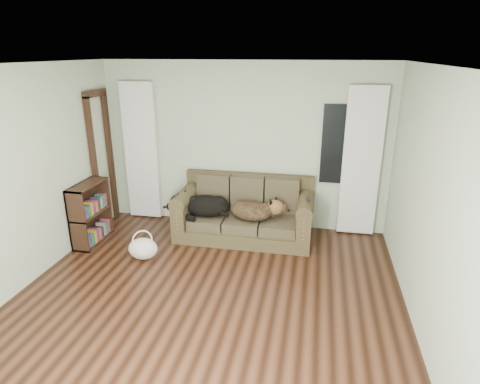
% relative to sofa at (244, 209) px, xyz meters
% --- Properties ---
extents(floor, '(5.00, 5.00, 0.00)m').
position_rel_sofa_xyz_m(floor, '(-0.11, -1.97, -0.45)').
color(floor, black).
rests_on(floor, ground).
extents(ceiling, '(5.00, 5.00, 0.00)m').
position_rel_sofa_xyz_m(ceiling, '(-0.11, -1.97, 2.15)').
color(ceiling, white).
rests_on(ceiling, ground).
extents(wall_back, '(4.50, 0.04, 2.60)m').
position_rel_sofa_xyz_m(wall_back, '(-0.11, 0.53, 0.85)').
color(wall_back, '#ABBF9D').
rests_on(wall_back, ground).
extents(wall_left, '(0.04, 5.00, 2.60)m').
position_rel_sofa_xyz_m(wall_left, '(-2.36, -1.97, 0.85)').
color(wall_left, '#ABBF9D').
rests_on(wall_left, ground).
extents(wall_right, '(0.04, 5.00, 2.60)m').
position_rel_sofa_xyz_m(wall_right, '(2.14, -1.97, 0.85)').
color(wall_right, '#ABBF9D').
rests_on(wall_right, ground).
extents(curtain_left, '(0.55, 0.08, 2.25)m').
position_rel_sofa_xyz_m(curtain_left, '(-1.81, 0.45, 0.70)').
color(curtain_left, white).
rests_on(curtain_left, ground).
extents(curtain_right, '(0.55, 0.08, 2.25)m').
position_rel_sofa_xyz_m(curtain_right, '(1.69, 0.45, 0.70)').
color(curtain_right, white).
rests_on(curtain_right, ground).
extents(window_pane, '(0.50, 0.03, 1.20)m').
position_rel_sofa_xyz_m(window_pane, '(1.34, 0.50, 0.95)').
color(window_pane, black).
rests_on(window_pane, wall_back).
extents(door_casing, '(0.07, 0.60, 2.10)m').
position_rel_sofa_xyz_m(door_casing, '(-2.31, 0.07, 0.60)').
color(door_casing, black).
rests_on(door_casing, ground).
extents(sofa, '(2.03, 0.88, 0.83)m').
position_rel_sofa_xyz_m(sofa, '(0.00, 0.00, 0.00)').
color(sofa, '#372B1B').
rests_on(sofa, floor).
extents(dog_black_lab, '(0.76, 0.55, 0.30)m').
position_rel_sofa_xyz_m(dog_black_lab, '(-0.62, -0.09, 0.03)').
color(dog_black_lab, black).
rests_on(dog_black_lab, sofa).
extents(dog_shepherd, '(0.74, 0.60, 0.29)m').
position_rel_sofa_xyz_m(dog_shepherd, '(0.17, -0.10, 0.04)').
color(dog_shepherd, black).
rests_on(dog_shepherd, sofa).
extents(tv_remote, '(0.07, 0.19, 0.02)m').
position_rel_sofa_xyz_m(tv_remote, '(0.95, -0.12, 0.28)').
color(tv_remote, black).
rests_on(tv_remote, sofa).
extents(tote_bag, '(0.48, 0.42, 0.30)m').
position_rel_sofa_xyz_m(tote_bag, '(-1.24, -0.96, -0.29)').
color(tote_bag, beige).
rests_on(tote_bag, floor).
extents(bookshelf, '(0.29, 0.74, 0.92)m').
position_rel_sofa_xyz_m(bookshelf, '(-2.20, -0.61, 0.05)').
color(bookshelf, black).
rests_on(bookshelf, floor).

